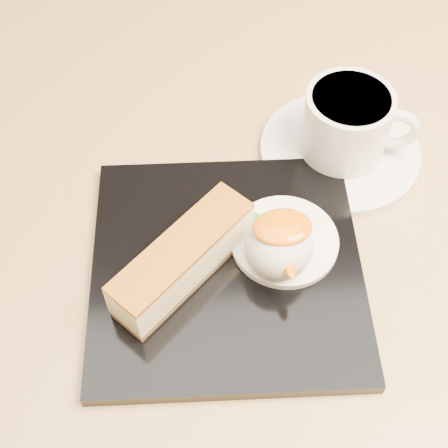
{
  "coord_description": "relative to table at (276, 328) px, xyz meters",
  "views": [
    {
      "loc": [
        -0.09,
        -0.28,
        1.17
      ],
      "look_at": [
        -0.05,
        0.0,
        0.76
      ],
      "focal_mm": 50.0,
      "sensor_mm": 36.0,
      "label": 1
    }
  ],
  "objects": [
    {
      "name": "saucer",
      "position": [
        0.07,
        0.1,
        0.16
      ],
      "size": [
        0.15,
        0.15,
        0.01
      ],
      "primitive_type": "cylinder",
      "color": "white",
      "rests_on": "table"
    },
    {
      "name": "ice_cream_scoop",
      "position": [
        -0.01,
        -0.02,
        0.19
      ],
      "size": [
        0.05,
        0.05,
        0.05
      ],
      "primitive_type": "sphere",
      "color": "white",
      "rests_on": "cream_smear"
    },
    {
      "name": "mint_sprig",
      "position": [
        -0.03,
        0.02,
        0.17
      ],
      "size": [
        0.03,
        0.02,
        0.0
      ],
      "color": "#2A832D",
      "rests_on": "cream_smear"
    },
    {
      "name": "table",
      "position": [
        0.0,
        0.0,
        0.0
      ],
      "size": [
        0.8,
        0.8,
        0.72
      ],
      "color": "black",
      "rests_on": "ground"
    },
    {
      "name": "dessert_plate",
      "position": [
        -0.05,
        -0.02,
        0.16
      ],
      "size": [
        0.23,
        0.23,
        0.01
      ],
      "primitive_type": "cube",
      "rotation": [
        0.0,
        0.0,
        -0.07
      ],
      "color": "black",
      "rests_on": "table"
    },
    {
      "name": "mango_sauce",
      "position": [
        -0.01,
        -0.02,
        0.22
      ],
      "size": [
        0.05,
        0.03,
        0.01
      ],
      "primitive_type": "ellipsoid",
      "color": "orange",
      "rests_on": "ice_cream_scoop"
    },
    {
      "name": "cream_smear",
      "position": [
        -0.0,
        -0.0,
        0.17
      ],
      "size": [
        0.09,
        0.09,
        0.01
      ],
      "primitive_type": "cylinder",
      "color": "white",
      "rests_on": "dessert_plate"
    },
    {
      "name": "cheesecake",
      "position": [
        -0.09,
        -0.02,
        0.19
      ],
      "size": [
        0.12,
        0.11,
        0.04
      ],
      "rotation": [
        0.0,
        0.0,
        0.74
      ],
      "color": "brown",
      "rests_on": "dessert_plate"
    },
    {
      "name": "coffee_cup",
      "position": [
        0.07,
        0.1,
        0.2
      ],
      "size": [
        0.1,
        0.08,
        0.06
      ],
      "rotation": [
        0.0,
        0.0,
        -0.28
      ],
      "color": "white",
      "rests_on": "saucer"
    }
  ]
}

